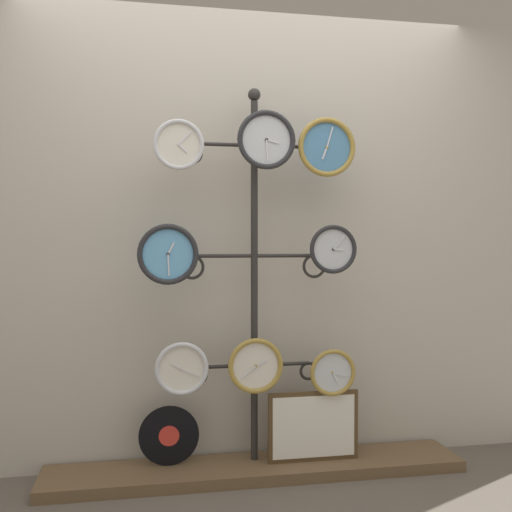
{
  "coord_description": "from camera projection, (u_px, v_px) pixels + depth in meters",
  "views": [
    {
      "loc": [
        -0.58,
        -2.71,
        1.22
      ],
      "look_at": [
        0.0,
        0.36,
        1.15
      ],
      "focal_mm": 42.0,
      "sensor_mm": 36.0,
      "label": 1
    }
  ],
  "objects": [
    {
      "name": "clock_middle_left",
      "position": [
        168.0,
        254.0,
        3.0
      ],
      "size": [
        0.31,
        0.04,
        0.31
      ],
      "color": "#60A8DB"
    },
    {
      "name": "low_shelf",
      "position": [
        256.0,
        469.0,
        3.15
      ],
      "size": [
        2.2,
        0.36,
        0.06
      ],
      "color": "brown",
      "rests_on": "ground_plane"
    },
    {
      "name": "ground_plane",
      "position": [
        270.0,
        503.0,
        2.8
      ],
      "size": [
        12.0,
        12.0,
        0.0
      ],
      "primitive_type": "plane",
      "color": "brown"
    },
    {
      "name": "shop_wall",
      "position": [
        249.0,
        210.0,
        3.33
      ],
      "size": [
        4.4,
        0.04,
        2.8
      ],
      "color": "#BCB2A3",
      "rests_on": "ground_plane"
    },
    {
      "name": "clock_bottom_left",
      "position": [
        182.0,
        369.0,
        3.04
      ],
      "size": [
        0.27,
        0.04,
        0.27
      ],
      "color": "silver"
    },
    {
      "name": "clock_top_center",
      "position": [
        266.0,
        140.0,
        3.06
      ],
      "size": [
        0.3,
        0.04,
        0.3
      ],
      "color": "silver"
    },
    {
      "name": "clock_top_left",
      "position": [
        179.0,
        145.0,
        2.99
      ],
      "size": [
        0.26,
        0.04,
        0.26
      ],
      "color": "silver"
    },
    {
      "name": "clock_middle_right",
      "position": [
        333.0,
        249.0,
        3.14
      ],
      "size": [
        0.26,
        0.04,
        0.26
      ],
      "color": "silver"
    },
    {
      "name": "display_stand",
      "position": [
        254.0,
        322.0,
        3.19
      ],
      "size": [
        0.79,
        0.32,
        2.04
      ],
      "color": "#282623",
      "rests_on": "ground_plane"
    },
    {
      "name": "clock_bottom_right",
      "position": [
        333.0,
        372.0,
        3.17
      ],
      "size": [
        0.25,
        0.04,
        0.25
      ],
      "color": "silver"
    },
    {
      "name": "vinyl_record",
      "position": [
        169.0,
        436.0,
        3.11
      ],
      "size": [
        0.31,
        0.01,
        0.31
      ],
      "color": "black",
      "rests_on": "low_shelf"
    },
    {
      "name": "clock_bottom_center",
      "position": [
        256.0,
        366.0,
        3.08
      ],
      "size": [
        0.29,
        0.04,
        0.29
      ],
      "color": "silver"
    },
    {
      "name": "picture_frame",
      "position": [
        313.0,
        426.0,
        3.17
      ],
      "size": [
        0.49,
        0.02,
        0.37
      ],
      "color": "#4C381E",
      "rests_on": "low_shelf"
    },
    {
      "name": "clock_top_right",
      "position": [
        327.0,
        147.0,
        3.15
      ],
      "size": [
        0.31,
        0.04,
        0.31
      ],
      "color": "#4C84B2"
    }
  ]
}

